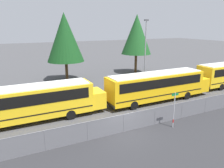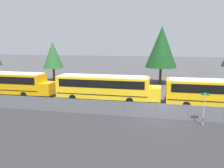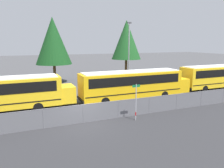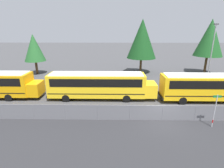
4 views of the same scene
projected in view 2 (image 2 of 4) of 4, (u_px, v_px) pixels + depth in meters
ground_plane at (156, 118)px, 21.40m from camera, size 200.00×200.00×0.00m
road_strip at (155, 146)px, 15.63m from camera, size 101.30×12.00×0.01m
fence at (156, 111)px, 21.25m from camera, size 67.37×0.07×1.52m
school_bus_0 at (7, 82)px, 30.44m from camera, size 13.13×2.57×3.23m
school_bus_1 at (105, 86)px, 27.52m from camera, size 13.13×2.57×3.23m
school_bus_2 at (222, 92)px, 24.30m from camera, size 13.13×2.57×3.23m
street_sign at (204, 108)px, 19.21m from camera, size 0.70×0.09×3.03m
tree_1 at (162, 47)px, 38.31m from camera, size 5.54×5.54×10.16m
tree_2 at (53, 55)px, 41.52m from camera, size 3.82×3.82×7.49m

